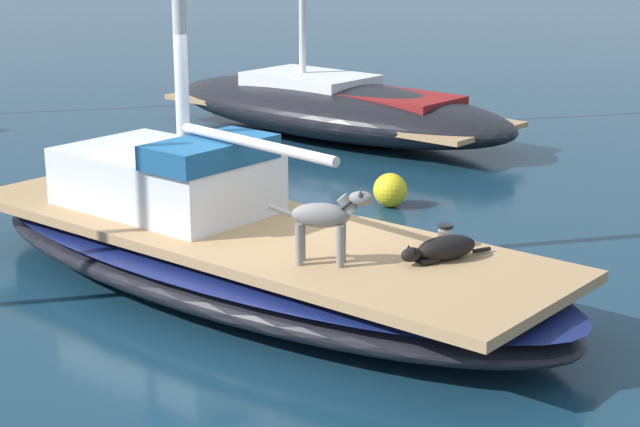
% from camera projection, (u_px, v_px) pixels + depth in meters
% --- Properties ---
extents(ground_plane, '(120.00, 120.00, 0.00)m').
position_uv_depth(ground_plane, '(251.00, 290.00, 10.62)').
color(ground_plane, '#143347').
extents(sailboat_main, '(3.30, 7.47, 0.66)m').
position_uv_depth(sailboat_main, '(250.00, 259.00, 10.53)').
color(sailboat_main, black).
rests_on(sailboat_main, ground).
extents(cabin_house, '(1.64, 2.36, 0.84)m').
position_uv_depth(cabin_house, '(170.00, 177.00, 11.02)').
color(cabin_house, silver).
rests_on(cabin_house, sailboat_main).
extents(dog_black, '(0.93, 0.42, 0.22)m').
position_uv_depth(dog_black, '(443.00, 249.00, 9.44)').
color(dog_black, black).
rests_on(dog_black, sailboat_main).
extents(dog_grey, '(0.63, 0.80, 0.70)m').
position_uv_depth(dog_grey, '(326.00, 218.00, 9.25)').
color(dog_grey, gray).
rests_on(dog_grey, sailboat_main).
extents(deck_winch, '(0.16, 0.16, 0.21)m').
position_uv_depth(deck_winch, '(445.00, 236.00, 9.83)').
color(deck_winch, '#B7B7BC').
rests_on(deck_winch, sailboat_main).
extents(moored_boat_starboard_side, '(3.13, 7.21, 6.05)m').
position_uv_depth(moored_boat_starboard_side, '(335.00, 107.00, 17.86)').
color(moored_boat_starboard_side, black).
rests_on(moored_boat_starboard_side, ground).
extents(mooring_buoy, '(0.44, 0.44, 0.44)m').
position_uv_depth(mooring_buoy, '(390.00, 190.00, 13.60)').
color(mooring_buoy, yellow).
rests_on(mooring_buoy, ground).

